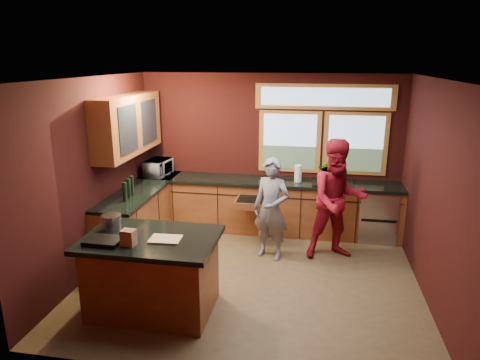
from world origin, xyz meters
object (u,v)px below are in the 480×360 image
(person_red, at_px, (338,200))
(stock_pot, at_px, (111,222))
(island, at_px, (153,273))
(cutting_board, at_px, (165,239))
(person_grey, at_px, (271,209))

(person_red, bearing_deg, stock_pot, -164.44)
(island, bearing_deg, stock_pot, 164.74)
(stock_pot, bearing_deg, island, -15.26)
(cutting_board, height_order, stock_pot, stock_pot)
(person_red, relative_size, stock_pot, 7.61)
(person_grey, height_order, stock_pot, person_grey)
(person_red, xyz_separation_m, stock_pot, (-2.75, -1.70, 0.12))
(person_red, relative_size, cutting_board, 5.22)
(island, height_order, stock_pot, stock_pot)
(person_red, height_order, cutting_board, person_red)
(person_red, height_order, stock_pot, person_red)
(person_grey, bearing_deg, island, -106.97)
(cutting_board, relative_size, stock_pot, 1.46)
(person_red, distance_m, cutting_board, 2.76)
(cutting_board, bearing_deg, person_grey, 59.08)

